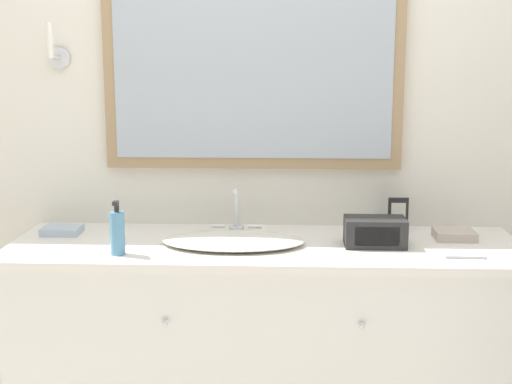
# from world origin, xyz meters

# --- Properties ---
(wall_back) EXTENTS (8.00, 0.18, 2.55)m
(wall_back) POSITION_xyz_m (-0.00, 0.66, 1.28)
(wall_back) COLOR silver
(wall_back) RESTS_ON ground_plane
(vanity_counter) EXTENTS (1.96, 0.61, 0.86)m
(vanity_counter) POSITION_xyz_m (0.00, 0.33, 0.43)
(vanity_counter) COLOR silver
(vanity_counter) RESTS_ON ground_plane
(sink_basin) EXTENTS (0.54, 0.36, 0.20)m
(sink_basin) POSITION_xyz_m (-0.12, 0.31, 0.88)
(sink_basin) COLOR silver
(sink_basin) RESTS_ON vanity_counter
(soap_bottle) EXTENTS (0.05, 0.05, 0.20)m
(soap_bottle) POSITION_xyz_m (-0.53, 0.15, 0.94)
(soap_bottle) COLOR teal
(soap_bottle) RESTS_ON vanity_counter
(appliance_box) EXTENTS (0.23, 0.14, 0.11)m
(appliance_box) POSITION_xyz_m (0.41, 0.31, 0.91)
(appliance_box) COLOR black
(appliance_box) RESTS_ON vanity_counter
(picture_frame) EXTENTS (0.08, 0.01, 0.14)m
(picture_frame) POSITION_xyz_m (0.53, 0.53, 0.93)
(picture_frame) COLOR black
(picture_frame) RESTS_ON vanity_counter
(hand_towel_near_sink) EXTENTS (0.15, 0.12, 0.03)m
(hand_towel_near_sink) POSITION_xyz_m (-0.83, 0.44, 0.87)
(hand_towel_near_sink) COLOR #A8B7C6
(hand_towel_near_sink) RESTS_ON vanity_counter
(hand_towel_far_corner) EXTENTS (0.15, 0.13, 0.04)m
(hand_towel_far_corner) POSITION_xyz_m (0.74, 0.42, 0.88)
(hand_towel_far_corner) COLOR #B7A899
(hand_towel_far_corner) RESTS_ON vanity_counter
(metal_tray) EXTENTS (0.14, 0.10, 0.01)m
(metal_tray) POSITION_xyz_m (0.72, 0.19, 0.86)
(metal_tray) COLOR #ADADB2
(metal_tray) RESTS_ON vanity_counter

